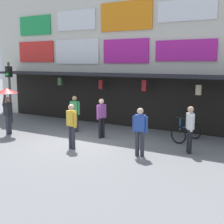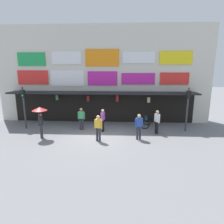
# 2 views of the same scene
# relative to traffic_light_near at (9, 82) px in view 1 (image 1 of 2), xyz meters

# --- Properties ---
(ground_plane) EXTENTS (80.00, 80.00, 0.00)m
(ground_plane) POSITION_rel_traffic_light_near_xyz_m (5.72, -1.70, -2.14)
(ground_plane) COLOR slate
(shopfront) EXTENTS (18.00, 2.60, 8.00)m
(shopfront) POSITION_rel_traffic_light_near_xyz_m (5.71, 2.87, 1.82)
(shopfront) COLOR beige
(shopfront) RESTS_ON ground
(traffic_light_near) EXTENTS (0.32, 0.35, 3.20)m
(traffic_light_near) POSITION_rel_traffic_light_near_xyz_m (0.00, 0.00, 0.00)
(traffic_light_near) COLOR #38383D
(traffic_light_near) RESTS_ON ground
(bicycle_parked) EXTENTS (1.04, 1.33, 1.05)m
(bicycle_parked) POSITION_rel_traffic_light_near_xyz_m (9.28, 0.84, -1.75)
(bicycle_parked) COLOR black
(bicycle_parked) RESTS_ON ground
(pedestrian_in_green) EXTENTS (0.53, 0.25, 1.68)m
(pedestrian_in_green) POSITION_rel_traffic_light_near_xyz_m (4.35, -0.11, -1.19)
(pedestrian_in_green) COLOR #2D2D38
(pedestrian_in_green) RESTS_ON ground
(pedestrian_in_yellow) EXTENTS (0.36, 0.48, 1.68)m
(pedestrian_in_yellow) POSITION_rel_traffic_light_near_xyz_m (9.83, -0.69, -1.19)
(pedestrian_in_yellow) COLOR black
(pedestrian_in_yellow) RESTS_ON ground
(pedestrian_in_white) EXTENTS (0.53, 0.27, 1.68)m
(pedestrian_in_white) POSITION_rel_traffic_light_near_xyz_m (8.46, -1.90, -1.19)
(pedestrian_in_white) COLOR #2D2D38
(pedestrian_in_white) RESTS_ON ground
(pedestrian_in_blue) EXTENTS (0.51, 0.32, 1.68)m
(pedestrian_in_blue) POSITION_rel_traffic_light_near_xyz_m (5.90, -2.35, -1.19)
(pedestrian_in_blue) COLOR #2D2D38
(pedestrian_in_blue) RESTS_ON ground
(pedestrian_in_purple) EXTENTS (0.29, 0.52, 1.68)m
(pedestrian_in_purple) POSITION_rel_traffic_light_near_xyz_m (5.99, -0.41, -1.19)
(pedestrian_in_purple) COLOR black
(pedestrian_in_purple) RESTS_ON ground
(pedestrian_with_umbrella) EXTENTS (0.96, 0.96, 2.08)m
(pedestrian_with_umbrella) POSITION_rel_traffic_light_near_xyz_m (2.06, -1.96, -0.50)
(pedestrian_with_umbrella) COLOR #2D2D38
(pedestrian_with_umbrella) RESTS_ON ground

